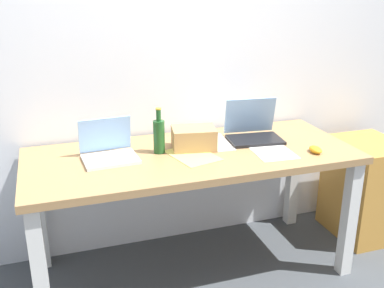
# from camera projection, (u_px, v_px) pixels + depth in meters

# --- Properties ---
(ground_plane) EXTENTS (8.00, 8.00, 0.00)m
(ground_plane) POSITION_uv_depth(u_px,v_px,m) (192.00, 268.00, 2.76)
(ground_plane) COLOR #42474C
(back_wall) EXTENTS (5.20, 0.08, 2.60)m
(back_wall) POSITION_uv_depth(u_px,v_px,m) (169.00, 44.00, 2.71)
(back_wall) COLOR white
(back_wall) RESTS_ON ground
(desk) EXTENTS (1.82, 0.75, 0.76)m
(desk) POSITION_uv_depth(u_px,v_px,m) (192.00, 169.00, 2.54)
(desk) COLOR #A37A4C
(desk) RESTS_ON ground
(laptop_left) EXTENTS (0.30, 0.25, 0.21)m
(laptop_left) POSITION_uv_depth(u_px,v_px,m) (109.00, 151.00, 2.41)
(laptop_left) COLOR silver
(laptop_left) RESTS_ON desk
(laptop_right) EXTENTS (0.33, 0.27, 0.24)m
(laptop_right) POSITION_uv_depth(u_px,v_px,m) (253.00, 131.00, 2.70)
(laptop_right) COLOR black
(laptop_right) RESTS_ON desk
(beer_bottle) EXTENTS (0.06, 0.06, 0.26)m
(beer_bottle) POSITION_uv_depth(u_px,v_px,m) (159.00, 135.00, 2.47)
(beer_bottle) COLOR #1E5123
(beer_bottle) RESTS_ON desk
(computer_mouse) EXTENTS (0.07, 0.11, 0.03)m
(computer_mouse) POSITION_uv_depth(u_px,v_px,m) (315.00, 150.00, 2.50)
(computer_mouse) COLOR gold
(computer_mouse) RESTS_ON desk
(cardboard_box) EXTENTS (0.27, 0.21, 0.12)m
(cardboard_box) POSITION_uv_depth(u_px,v_px,m) (194.00, 138.00, 2.55)
(cardboard_box) COLOR tan
(cardboard_box) RESTS_ON desk
(paper_sheet_front_right) EXTENTS (0.23, 0.31, 0.00)m
(paper_sheet_front_right) POSITION_uv_depth(u_px,v_px,m) (271.00, 151.00, 2.52)
(paper_sheet_front_right) COLOR white
(paper_sheet_front_right) RESTS_ON desk
(paper_sheet_near_back) EXTENTS (0.23, 0.31, 0.00)m
(paper_sheet_near_back) POSITION_uv_depth(u_px,v_px,m) (211.00, 143.00, 2.65)
(paper_sheet_near_back) COLOR white
(paper_sheet_near_back) RESTS_ON desk
(paper_sheet_center) EXTENTS (0.28, 0.34, 0.00)m
(paper_sheet_center) POSITION_uv_depth(u_px,v_px,m) (193.00, 155.00, 2.46)
(paper_sheet_center) COLOR #F4E06B
(paper_sheet_center) RESTS_ON desk
(filing_cabinet) EXTENTS (0.40, 0.48, 0.66)m
(filing_cabinet) POSITION_uv_depth(u_px,v_px,m) (365.00, 188.00, 3.06)
(filing_cabinet) COLOR #C68938
(filing_cabinet) RESTS_ON ground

